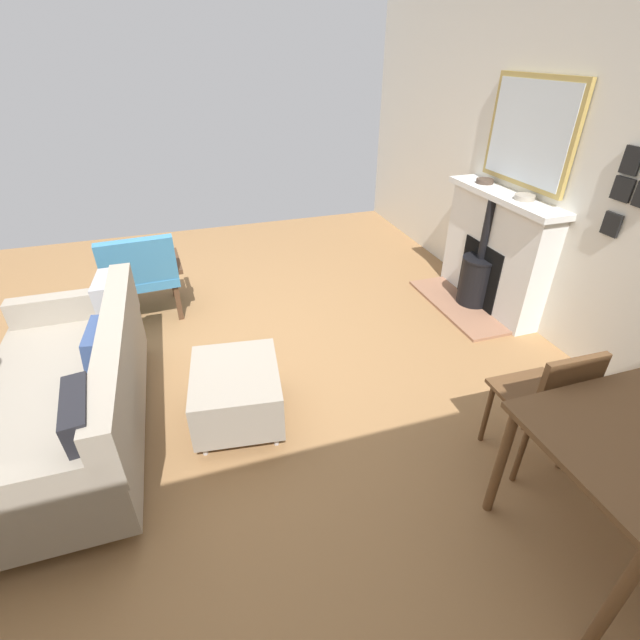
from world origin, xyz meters
The scene contains 11 objects.
ground_plane centered at (0.00, 0.00, 0.00)m, with size 5.73×6.29×0.01m, color olive.
wall_left centered at (-2.87, 0.00, 1.39)m, with size 0.12×6.29×2.77m, color silver.
fireplace centered at (-2.66, -0.24, 0.48)m, with size 0.62×1.28×1.06m.
mirror_over_mantel centered at (-2.78, -0.24, 1.54)m, with size 0.04×0.96×0.83m.
mantel_bowl_near centered at (-2.69, -0.56, 1.08)m, with size 0.15×0.15×0.04m.
mantel_bowl_far centered at (-2.69, -0.03, 1.09)m, with size 0.16×0.16×0.04m.
sofa centered at (0.77, 0.49, 0.34)m, with size 0.89×1.77×0.80m.
ottoman centered at (-0.18, 0.63, 0.25)m, with size 0.62×0.71×0.41m.
armchair_accent centered at (0.38, -0.95, 0.46)m, with size 0.71×0.62×0.81m.
dining_chair_near_fireplace centered at (-1.75, 1.52, 0.51)m, with size 0.41×0.41×0.84m.
photo_gallery_row centered at (-2.79, 0.77, 1.36)m, with size 0.02×0.31×0.58m.
Camera 1 is at (-0.02, 2.90, 2.13)m, focal length 25.26 mm.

